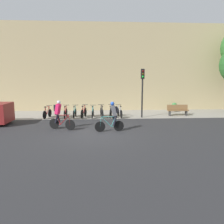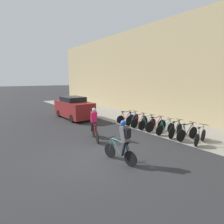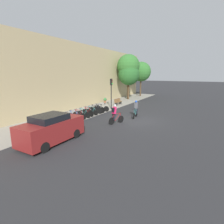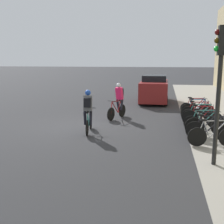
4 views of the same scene
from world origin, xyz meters
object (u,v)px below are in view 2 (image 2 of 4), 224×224
at_px(cyclist_pink, 94,122).
at_px(parked_bike_6, 176,130).
at_px(parked_bike_4, 156,125).
at_px(parked_bike_5, 165,128).
at_px(cyclist_grey, 123,140).
at_px(parked_bike_3, 147,123).
at_px(parked_bike_7, 187,133).
at_px(parked_car, 74,108).
at_px(parked_bike_2, 139,121).
at_px(parked_bike_0, 126,118).
at_px(parked_bike_1, 132,119).
at_px(parked_bike_8, 200,136).

distance_m(cyclist_pink, parked_bike_6, 4.71).
distance_m(parked_bike_4, parked_bike_5, 0.71).
xyz_separation_m(cyclist_grey, parked_bike_3, (-2.69, 4.56, -0.55)).
xyz_separation_m(parked_bike_4, parked_bike_6, (1.41, 0.00, -0.00)).
bearing_deg(parked_bike_7, parked_car, -165.40).
relative_size(parked_bike_2, parked_car, 0.39).
distance_m(parked_bike_4, parked_car, 7.29).
distance_m(parked_bike_0, parked_bike_6, 4.23).
distance_m(parked_bike_0, parked_bike_5, 3.53).
bearing_deg(parked_bike_6, parked_bike_3, -179.96).
xyz_separation_m(parked_bike_3, parked_bike_7, (2.82, 0.00, 0.01)).
relative_size(cyclist_pink, parked_bike_7, 1.05).
bearing_deg(parked_bike_1, parked_bike_3, -0.08).
xyz_separation_m(parked_bike_0, parked_bike_7, (4.94, 0.00, 0.02)).
xyz_separation_m(parked_bike_2, parked_bike_6, (2.82, 0.00, 0.02)).
bearing_deg(cyclist_pink, cyclist_grey, -12.23).
distance_m(parked_bike_3, parked_bike_5, 1.41).
relative_size(cyclist_grey, parked_bike_3, 1.04).
bearing_deg(cyclist_grey, parked_bike_6, 97.15).
bearing_deg(cyclist_grey, parked_bike_2, 126.64).
xyz_separation_m(parked_bike_1, parked_bike_8, (4.94, -0.00, -0.02)).
xyz_separation_m(cyclist_grey, parked_bike_2, (-3.39, 4.56, -0.55)).
bearing_deg(parked_bike_8, parked_bike_0, 179.99).
bearing_deg(parked_bike_1, cyclist_pink, -76.84).
xyz_separation_m(parked_bike_0, parked_bike_2, (1.41, -0.00, 0.01)).
relative_size(parked_bike_4, parked_bike_8, 1.00).
distance_m(parked_bike_0, parked_bike_8, 5.65).
bearing_deg(parked_bike_4, parked_bike_7, -0.02).
relative_size(parked_bike_0, parked_bike_7, 0.93).
height_order(parked_bike_2, parked_bike_7, parked_bike_7).
distance_m(parked_bike_5, parked_car, 7.96).
xyz_separation_m(parked_bike_7, parked_bike_8, (0.71, -0.00, -0.01)).
height_order(cyclist_pink, parked_bike_4, cyclist_pink).
relative_size(parked_bike_3, parked_bike_6, 1.00).
height_order(parked_bike_7, parked_bike_8, parked_bike_7).
relative_size(cyclist_grey, parked_bike_2, 1.04).
bearing_deg(parked_bike_0, parked_bike_3, -0.02).
bearing_deg(parked_bike_0, cyclist_grey, -43.52).
xyz_separation_m(parked_bike_3, parked_bike_8, (3.53, 0.00, 0.00)).
xyz_separation_m(parked_bike_0, parked_car, (-4.06, -2.34, 0.51)).
height_order(parked_bike_0, parked_bike_4, parked_bike_4).
relative_size(parked_bike_0, parked_bike_6, 0.93).
distance_m(cyclist_pink, parked_bike_3, 3.94).
bearing_deg(parked_bike_3, parked_bike_6, 0.04).
relative_size(cyclist_pink, parked_bike_8, 1.05).
bearing_deg(parked_bike_3, parked_bike_7, 0.02).
bearing_deg(parked_bike_4, parked_bike_1, 179.98).
xyz_separation_m(cyclist_grey, parked_bike_0, (-4.81, 4.56, -0.56)).
xyz_separation_m(cyclist_pink, parked_bike_2, (-0.20, 3.87, -0.55)).
distance_m(parked_bike_0, parked_bike_1, 0.71).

